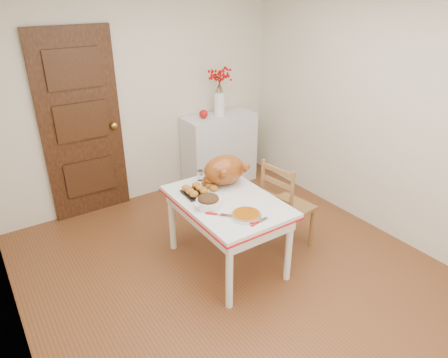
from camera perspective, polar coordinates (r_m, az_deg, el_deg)
floor at (r=3.80m, az=2.28°, el=-13.79°), size 3.50×4.00×0.00m
wall_back at (r=4.83m, az=-11.80°, el=11.26°), size 3.50×0.00×2.50m
wall_right at (r=4.37m, az=21.69°, el=8.47°), size 0.00×4.00×2.50m
door_back at (r=4.66m, az=-19.37°, el=6.96°), size 0.85×0.06×2.06m
sideboard at (r=5.30m, az=-0.66°, el=4.17°), size 0.93×0.41×0.93m
kitchen_table at (r=3.78m, az=0.43°, el=-7.45°), size 0.79×1.15×0.69m
chair_oak at (r=4.01m, az=8.94°, el=-3.63°), size 0.47×0.47×0.95m
berry_vase at (r=5.08m, az=-0.65°, el=12.20°), size 0.31×0.31×0.60m
apple at (r=5.02m, az=-2.90°, el=9.11°), size 0.11×0.11×0.11m
turkey_platter at (r=3.78m, az=0.02°, el=1.07°), size 0.57×0.51×0.30m
pumpkin_pie at (r=3.33m, az=3.18°, el=-5.00°), size 0.27×0.27×0.05m
stuffing_dish at (r=3.47m, az=-2.21°, el=-3.17°), size 0.31×0.27×0.11m
rolls_tray at (r=3.70m, az=-3.40°, el=-1.41°), size 0.30×0.24×0.08m
pie_server at (r=3.28m, az=4.98°, el=-5.99°), size 0.20×0.09×0.01m
carving_knife at (r=3.36m, az=-0.35°, el=-5.04°), size 0.24×0.24×0.01m
drinking_glass at (r=3.94m, az=-3.34°, el=0.52°), size 0.06×0.06×0.10m
shaker_pair at (r=4.05m, az=-0.24°, el=1.25°), size 0.10×0.04×0.09m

